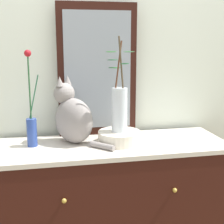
% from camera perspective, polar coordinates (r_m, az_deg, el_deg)
% --- Properties ---
extents(wall_back, '(4.40, 0.08, 2.60)m').
position_cam_1_polar(wall_back, '(2.04, -1.72, 7.79)').
color(wall_back, silver).
rests_on(wall_back, ground_plane).
extents(sideboard, '(1.29, 0.47, 0.90)m').
position_cam_1_polar(sideboard, '(2.01, 0.00, -17.82)').
color(sideboard, black).
rests_on(sideboard, ground_plane).
extents(mirror_leaning, '(0.47, 0.03, 0.78)m').
position_cam_1_polar(mirror_leaning, '(1.94, -2.55, 7.25)').
color(mirror_leaning, black).
rests_on(mirror_leaning, sideboard).
extents(cat_sitting, '(0.34, 0.34, 0.37)m').
position_cam_1_polar(cat_sitting, '(1.82, -6.91, -0.77)').
color(cat_sitting, gray).
rests_on(cat_sitting, sideboard).
extents(vase_slim_green, '(0.08, 0.05, 0.52)m').
position_cam_1_polar(vase_slim_green, '(1.80, -13.89, -1.99)').
color(vase_slim_green, '#2B4490').
rests_on(vase_slim_green, sideboard).
extents(bowl_porcelain, '(0.24, 0.24, 0.07)m').
position_cam_1_polar(bowl_porcelain, '(1.83, 1.29, -4.42)').
color(bowl_porcelain, '#EDE2C7').
rests_on(bowl_porcelain, sideboard).
extents(vase_glass_clear, '(0.15, 0.18, 0.52)m').
position_cam_1_polar(vase_glass_clear, '(1.78, 1.31, 0.90)').
color(vase_glass_clear, silver).
rests_on(vase_glass_clear, bowl_porcelain).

